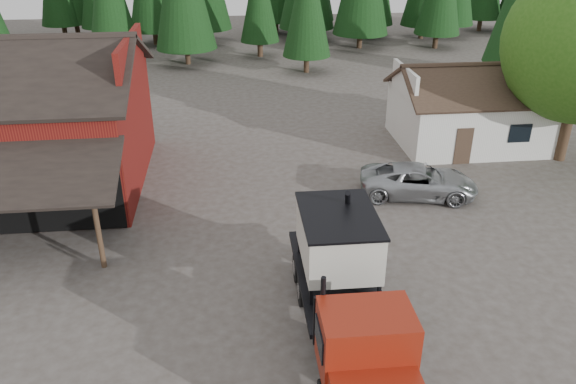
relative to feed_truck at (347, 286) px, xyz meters
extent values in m
plane|color=#463E37|center=(-2.60, 2.72, -1.92)|extent=(120.00, 120.00, 0.00)
cube|color=maroon|center=(-13.60, 12.72, 0.58)|extent=(12.00, 10.00, 5.00)
cube|color=black|center=(-13.60, 15.22, 4.08)|extent=(12.80, 5.53, 2.35)
cube|color=maroon|center=(-7.60, 12.72, 4.08)|extent=(0.25, 7.00, 2.00)
cylinder|color=#382619|center=(-8.20, 4.82, -0.52)|extent=(0.20, 0.20, 2.80)
cube|color=silver|center=(10.40, 15.72, -0.42)|extent=(8.00, 6.00, 3.00)
cube|color=#38281E|center=(10.40, 14.22, 1.83)|extent=(8.60, 3.42, 1.80)
cube|color=#38281E|center=(10.40, 17.22, 1.83)|extent=(8.60, 3.42, 1.80)
cube|color=silver|center=(6.40, 15.72, 1.83)|extent=(0.20, 4.20, 1.50)
cube|color=silver|center=(14.40, 15.72, 1.83)|extent=(0.20, 4.20, 1.50)
cube|color=#38281E|center=(8.90, 12.70, -0.92)|extent=(0.90, 0.06, 2.00)
cube|color=black|center=(11.90, 12.70, -0.32)|extent=(1.20, 0.06, 1.00)
cylinder|color=#382619|center=(14.40, 12.72, -0.32)|extent=(0.60, 0.60, 3.20)
sphere|color=#285B14|center=(13.20, 13.52, 3.08)|extent=(4.40, 4.40, 4.40)
cylinder|color=#382619|center=(3.40, 32.72, -1.12)|extent=(0.44, 0.44, 1.60)
cylinder|color=#382619|center=(19.40, 28.72, -1.12)|extent=(0.44, 0.44, 1.60)
cylinder|color=#382619|center=(-6.60, 36.72, -1.12)|extent=(0.44, 0.44, 1.60)
cylinder|color=black|center=(-1.03, 1.77, -1.37)|extent=(0.36, 1.10, 1.09)
cylinder|color=black|center=(1.06, 1.75, -1.37)|extent=(0.36, 1.10, 1.09)
cylinder|color=black|center=(-1.02, 3.16, -1.37)|extent=(0.36, 1.10, 1.09)
cylinder|color=black|center=(1.07, 3.14, -1.37)|extent=(0.36, 1.10, 1.09)
cube|color=black|center=(-0.01, 0.17, -0.97)|extent=(1.18, 8.56, 0.40)
cube|color=maroon|center=(-0.03, -2.56, 0.12)|extent=(2.40, 1.72, 1.84)
cube|color=black|center=(-0.04, -3.36, 0.42)|extent=(2.09, 0.10, 0.89)
cylinder|color=black|center=(-1.02, -1.66, 0.67)|extent=(0.14, 0.14, 1.79)
cube|color=black|center=(-0.02, -1.57, 0.07)|extent=(2.44, 0.14, 1.59)
cube|color=black|center=(0.01, 1.56, -0.70)|extent=(2.60, 5.79, 0.16)
cube|color=beige|center=(0.01, 1.56, 0.77)|extent=(2.32, 3.30, 1.59)
cone|color=beige|center=(0.01, 1.56, -0.23)|extent=(2.21, 2.21, 0.70)
cube|color=black|center=(0.01, 1.56, 1.58)|extent=(2.42, 3.41, 0.08)
cylinder|color=black|center=(0.62, 2.95, 0.67)|extent=(0.76, 2.17, 3.03)
cube|color=maroon|center=(-0.56, 3.96, -0.43)|extent=(0.60, 0.80, 0.45)
cylinder|color=silver|center=(1.12, -1.93, -1.07)|extent=(0.57, 1.00, 0.56)
imported|color=#A4A7AB|center=(5.40, 9.34, -1.17)|extent=(5.79, 3.51, 1.50)
cube|color=maroon|center=(-0.27, 1.89, -1.62)|extent=(0.75, 1.13, 0.60)
camera|label=1|loc=(-3.26, -13.50, 10.00)|focal=35.00mm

